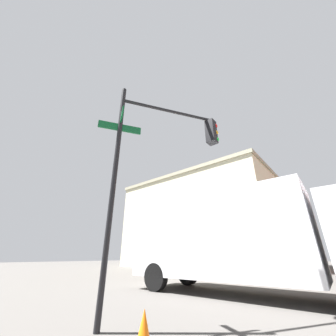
# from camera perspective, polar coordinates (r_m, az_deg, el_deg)

# --- Properties ---
(traffic_signal_near) EXTENTS (2.02, 3.08, 5.66)m
(traffic_signal_near) POSITION_cam_1_polar(r_m,az_deg,el_deg) (5.58, -0.62, 6.23)
(traffic_signal_near) COLOR black
(traffic_signal_near) RESTS_ON ground_plane
(building_stucco) EXTENTS (18.71, 19.02, 10.58)m
(building_stucco) POSITION_cam_1_polar(r_m,az_deg,el_deg) (30.90, 13.35, -15.53)
(building_stucco) COLOR beige
(building_stucco) RESTS_ON ground_plane
(box_truck_second) EXTENTS (9.06, 2.85, 3.46)m
(box_truck_second) POSITION_cam_1_polar(r_m,az_deg,el_deg) (8.43, 19.40, -17.97)
(box_truck_second) COLOR silver
(box_truck_second) RESTS_ON ground_plane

